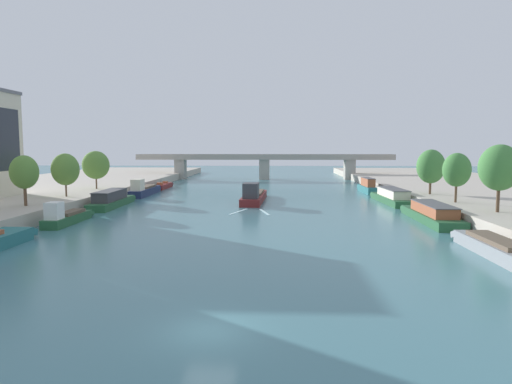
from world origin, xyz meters
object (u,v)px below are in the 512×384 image
object	(u,v)px
moored_boat_right_end	(367,186)
tree_right_past_mid	(500,168)
moored_boat_right_downstream	(510,250)
tree_left_second	(65,169)
moored_boat_left_end	(144,190)
moored_boat_left_second	(66,217)
moored_boat_left_midway	(111,200)
tree_left_far	(24,172)
moored_boat_left_gap_after	(163,186)
tree_right_distant	(431,166)
bridge_far	(264,163)
barge_midriver	(254,196)
tree_right_second	(457,170)
moored_boat_right_midway	(392,197)
tree_left_by_lamp	(96,165)
moored_boat_right_second	(432,214)

from	to	relation	value
moored_boat_right_end	tree_right_past_mid	world-z (taller)	tree_right_past_mid
moored_boat_right_downstream	tree_left_second	size ratio (longest dim) A/B	2.44
moored_boat_left_end	tree_left_second	world-z (taller)	tree_left_second
moored_boat_left_second	moored_boat_left_midway	bearing A→B (deg)	91.33
tree_left_far	moored_boat_left_gap_after	bearing A→B (deg)	81.81
tree_right_past_mid	tree_right_distant	distance (m)	19.56
tree_left_second	bridge_far	bearing A→B (deg)	66.21
barge_midriver	moored_boat_left_second	world-z (taller)	barge_midriver
tree_left_second	tree_right_second	world-z (taller)	tree_right_second
moored_boat_right_midway	tree_left_second	world-z (taller)	tree_left_second
moored_boat_right_midway	tree_left_by_lamp	distance (m)	49.84
moored_boat_left_end	tree_left_far	bearing A→B (deg)	-102.17
moored_boat_left_second	moored_boat_left_end	distance (m)	31.85
moored_boat_right_end	moored_boat_right_midway	bearing A→B (deg)	-87.63
tree_left_by_lamp	moored_boat_left_second	bearing A→B (deg)	-75.41
tree_left_second	moored_boat_right_second	bearing A→B (deg)	-11.49
tree_left_by_lamp	tree_right_past_mid	distance (m)	61.17
tree_left_by_lamp	tree_right_distant	bearing A→B (deg)	-6.80
moored_boat_left_gap_after	tree_left_second	size ratio (longest dim) A/B	1.63
tree_left_second	tree_right_past_mid	xyz separation A→B (m)	(54.92, -13.73, 0.95)
moored_boat_left_end	tree_right_second	distance (m)	53.20
moored_boat_right_second	tree_left_second	distance (m)	50.30
tree_left_second	tree_right_past_mid	bearing A→B (deg)	-14.04
moored_boat_left_end	bridge_far	distance (m)	48.59
moored_boat_left_midway	tree_left_far	xyz separation A→B (m)	(-6.03, -12.54, 4.77)
moored_boat_left_midway	moored_boat_left_gap_after	distance (m)	30.64
moored_boat_left_gap_after	tree_left_by_lamp	xyz separation A→B (m)	(-6.56, -20.25, 5.28)
moored_boat_right_downstream	moored_boat_right_second	size ratio (longest dim) A/B	0.96
moored_boat_left_gap_after	tree_left_second	distance (m)	33.50
moored_boat_left_second	tree_right_distant	bearing A→B (deg)	22.07
barge_midriver	tree_left_by_lamp	world-z (taller)	tree_left_by_lamp
moored_boat_right_downstream	tree_left_second	distance (m)	56.87
tree_left_far	tree_left_by_lamp	distance (m)	22.94
tree_left_second	tree_left_by_lamp	bearing A→B (deg)	92.00
tree_right_past_mid	moored_boat_left_end	bearing A→B (deg)	146.72
moored_boat_right_second	bridge_far	world-z (taller)	bridge_far
moored_boat_right_downstream	bridge_far	xyz separation A→B (m)	(-21.18, 91.25, 3.63)
moored_boat_right_downstream	tree_left_second	bearing A→B (deg)	148.79
moored_boat_left_midway	tree_left_second	distance (m)	7.76
moored_boat_left_second	bridge_far	bearing A→B (deg)	74.46
barge_midriver	moored_boat_right_midway	xyz separation A→B (m)	(22.13, -0.42, 0.00)
moored_boat_right_second	tree_right_past_mid	size ratio (longest dim) A/B	2.13
moored_boat_left_gap_after	moored_boat_right_end	bearing A→B (deg)	-10.28
moored_boat_left_end	moored_boat_right_downstream	size ratio (longest dim) A/B	0.97
moored_boat_left_second	tree_right_past_mid	world-z (taller)	tree_right_past_mid
barge_midriver	tree_left_second	world-z (taller)	tree_left_second
moored_boat_left_gap_after	tree_left_far	distance (m)	43.94
bridge_far	barge_midriver	bearing A→B (deg)	-90.40
barge_midriver	bridge_far	bearing A→B (deg)	89.60
barge_midriver	tree_right_past_mid	world-z (taller)	tree_right_past_mid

